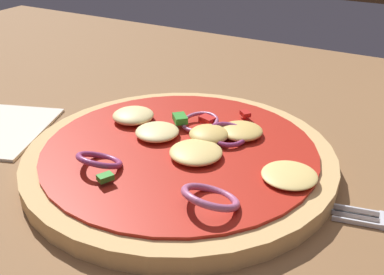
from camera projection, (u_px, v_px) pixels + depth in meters
dining_table at (168, 176)px, 0.45m from camera, size 1.32×0.86×0.03m
pizza at (182, 155)px, 0.43m from camera, size 0.28×0.28×0.04m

